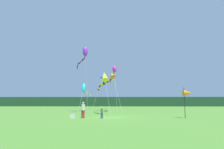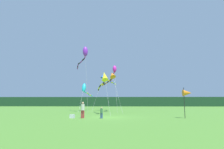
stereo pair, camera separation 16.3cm
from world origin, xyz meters
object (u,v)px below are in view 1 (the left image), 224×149
banner_flag_pole (187,93)px  kite_magenta (114,71)px  kite_orange (111,76)px  person_adult (83,109)px  kite_yellow (104,78)px  kite_cyan (85,89)px  cooler_box (73,116)px  kite_blue (105,77)px  kite_purple (84,54)px  person_child (102,112)px

banner_flag_pole → kite_magenta: 16.36m
kite_orange → banner_flag_pole: bearing=-53.5°
person_adult → kite_yellow: (1.72, 6.41, 4.05)m
kite_orange → kite_cyan: kite_orange is taller
cooler_box → kite_cyan: kite_cyan is taller
kite_blue → cooler_box: bearing=-99.0°
kite_orange → kite_cyan: bearing=143.3°
kite_yellow → kite_purple: bearing=126.5°
person_adult → kite_orange: bearing=77.5°
kite_blue → kite_purple: bearing=-137.4°
person_child → kite_cyan: bearing=106.1°
banner_flag_pole → kite_blue: kite_blue is taller
cooler_box → kite_purple: 14.96m
person_adult → kite_yellow: kite_yellow is taller
kite_purple → kite_yellow: bearing=-53.5°
person_adult → person_child: size_ratio=1.45×
kite_orange → kite_magenta: (0.38, 2.23, 1.20)m
cooler_box → banner_flag_pole: bearing=1.9°
kite_blue → person_adult: bearing=-95.0°
person_child → banner_flag_pole: size_ratio=0.36×
kite_yellow → kite_purple: kite_purple is taller
kite_blue → kite_magenta: bearing=-18.3°
cooler_box → kite_yellow: bearing=67.0°
kite_orange → kite_magenta: kite_magenta is taller
kite_blue → kite_cyan: 4.39m
kite_cyan → kite_yellow: 9.94m
person_child → banner_flag_pole: banner_flag_pole is taller
person_adult → kite_yellow: bearing=75.0°
kite_orange → kite_purple: 5.95m
kite_magenta → kite_cyan: (-5.43, 1.54, -3.10)m
person_child → kite_orange: bearing=87.1°
banner_flag_pole → kite_yellow: bearing=146.4°
kite_purple → person_child: bearing=-71.0°
person_adult → kite_blue: 15.32m
kite_orange → kite_purple: bearing=-177.6°
cooler_box → kite_blue: bearing=81.0°
person_child → kite_magenta: bearing=86.0°
banner_flag_pole → kite_blue: 17.48m
cooler_box → kite_orange: bearing=72.8°
kite_cyan → kite_yellow: size_ratio=1.19×
kite_cyan → kite_purple: kite_purple is taller
kite_purple → banner_flag_pole: bearing=-40.7°
person_adult → kite_blue: (1.25, 14.39, 5.12)m
banner_flag_pole → kite_orange: kite_orange is taller
kite_yellow → cooler_box: bearing=-113.0°
banner_flag_pole → kite_purple: size_ratio=0.29×
kite_purple → person_adult: bearing=-80.1°
kite_purple → kite_magenta: bearing=26.1°
banner_flag_pole → kite_cyan: bearing=131.7°
person_adult → kite_magenta: 15.41m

